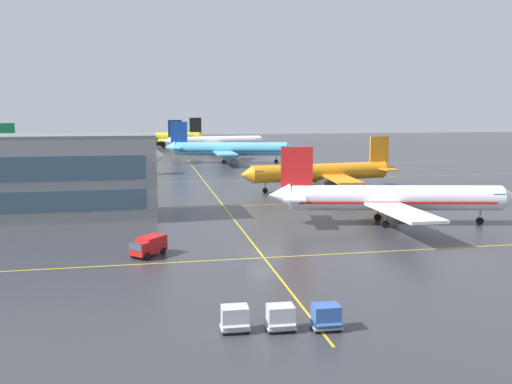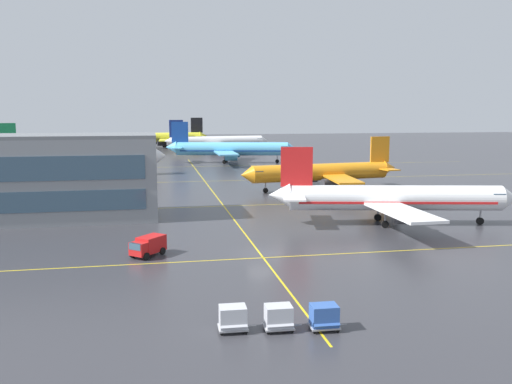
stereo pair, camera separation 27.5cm
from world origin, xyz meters
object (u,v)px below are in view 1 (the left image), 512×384
object	(u,v)px
service_truck_red_van	(148,245)
baggage_cart_row_leftmost	(235,318)
airliner_third_row	(78,159)
airliner_distant_taxiway	(160,138)
airliner_front_gate	(392,198)
baggage_cart_row_second	(281,317)
baggage_cart_row_middle	(326,317)
airliner_second_row	(322,172)
airliner_far_right_stand	(216,142)
airliner_far_left_stand	(229,149)

from	to	relation	value
service_truck_red_van	baggage_cart_row_leftmost	size ratio (longest dim) A/B	1.55
airliner_third_row	airliner_distant_taxiway	bearing A→B (deg)	78.26
airliner_front_gate	airliner_third_row	world-z (taller)	airliner_third_row
baggage_cart_row_second	baggage_cart_row_middle	size ratio (longest dim) A/B	1.00
airliner_distant_taxiway	service_truck_red_van	world-z (taller)	airliner_distant_taxiway
airliner_second_row	airliner_far_right_stand	world-z (taller)	airliner_far_right_stand
airliner_front_gate	baggage_cart_row_leftmost	world-z (taller)	airliner_front_gate
airliner_far_left_stand	service_truck_red_van	bearing A→B (deg)	-103.00
airliner_second_row	baggage_cart_row_middle	world-z (taller)	airliner_second_row
airliner_far_right_stand	baggage_cart_row_second	xyz separation A→B (m)	(-15.16, -164.57, -3.18)
airliner_third_row	airliner_far_left_stand	xyz separation A→B (m)	(39.92, 28.60, -0.20)
airliner_third_row	baggage_cart_row_leftmost	xyz separation A→B (m)	(22.18, -96.39, -3.39)
airliner_far_right_stand	airliner_distant_taxiway	world-z (taller)	airliner_distant_taxiway
airliner_far_left_stand	baggage_cart_row_second	world-z (taller)	airliner_far_left_stand
service_truck_red_van	baggage_cart_row_middle	bearing A→B (deg)	-61.33
airliner_second_row	airliner_far_left_stand	world-z (taller)	airliner_far_left_stand
airliner_far_left_stand	airliner_far_right_stand	xyz separation A→B (m)	(0.66, 39.14, -0.01)
airliner_distant_taxiway	baggage_cart_row_leftmost	bearing A→B (deg)	-89.62
airliner_far_left_stand	baggage_cart_row_leftmost	xyz separation A→B (m)	(-17.74, -125.00, -3.19)
airliner_front_gate	airliner_far_right_stand	xyz separation A→B (m)	(-8.56, 131.58, 0.53)
airliner_third_row	airliner_far_right_stand	distance (m)	78.97
airliner_front_gate	airliner_second_row	size ratio (longest dim) A/B	1.02
airliner_far_right_stand	service_truck_red_van	bearing A→B (deg)	-99.76
airliner_front_gate	airliner_far_left_stand	distance (m)	92.90
baggage_cart_row_middle	service_truck_red_van	bearing A→B (deg)	118.67
airliner_far_left_stand	service_truck_red_van	xyz separation A→B (m)	(-23.79, -103.02, -3.02)
airliner_far_left_stand	airliner_far_right_stand	size ratio (longest dim) A/B	1.00
airliner_second_row	baggage_cart_row_leftmost	distance (m)	71.47
airliner_second_row	baggage_cart_row_second	xyz separation A→B (m)	(-24.42, -66.28, -2.55)
baggage_cart_row_middle	airliner_front_gate	bearing A→B (deg)	58.57
airliner_far_right_stand	service_truck_red_van	xyz separation A→B (m)	(-24.45, -142.16, -3.01)
airliner_front_gate	baggage_cart_row_middle	size ratio (longest dim) A/B	12.37
airliner_second_row	airliner_far_left_stand	distance (m)	59.98
airliner_far_right_stand	airliner_second_row	bearing A→B (deg)	-84.62
airliner_third_row	baggage_cart_row_leftmost	size ratio (longest dim) A/B	14.83
airliner_front_gate	service_truck_red_van	xyz separation A→B (m)	(-33.00, -10.58, -2.48)
airliner_far_left_stand	baggage_cart_row_second	distance (m)	126.31
airliner_third_row	airliner_far_right_stand	size ratio (longest dim) A/B	1.04
airliner_far_right_stand	airliner_third_row	bearing A→B (deg)	-120.92
airliner_far_right_stand	airliner_distant_taxiway	size ratio (longest dim) A/B	0.98
baggage_cart_row_leftmost	baggage_cart_row_middle	xyz separation A→B (m)	(6.48, -0.94, 0.00)
airliner_far_right_stand	baggage_cart_row_middle	world-z (taller)	airliner_far_right_stand
airliner_front_gate	baggage_cart_row_second	distance (m)	40.72
service_truck_red_van	airliner_far_right_stand	bearing A→B (deg)	80.24
airliner_distant_taxiway	baggage_cart_row_leftmost	world-z (taller)	airliner_distant_taxiway
airliner_second_row	service_truck_red_van	size ratio (longest dim) A/B	7.77
airliner_front_gate	baggage_cart_row_middle	bearing A→B (deg)	-121.43
airliner_far_left_stand	baggage_cart_row_middle	world-z (taller)	airliner_far_left_stand
airliner_third_row	airliner_distant_taxiway	world-z (taller)	airliner_third_row
airliner_far_right_stand	service_truck_red_van	world-z (taller)	airliner_far_right_stand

